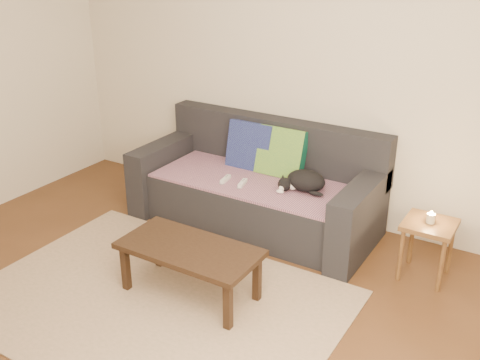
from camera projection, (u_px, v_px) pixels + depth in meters
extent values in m
plane|color=brown|center=(141.00, 314.00, 3.76)|extent=(4.50, 4.50, 0.00)
cube|color=beige|center=(283.00, 67.00, 4.82)|extent=(4.50, 0.04, 2.60)
cube|color=#232328|center=(253.00, 203.00, 4.85)|extent=(1.70, 0.78, 0.42)
cube|color=#232328|center=(276.00, 143.00, 4.99)|extent=(2.10, 0.18, 0.45)
cube|color=#232328|center=(166.00, 172.00, 5.27)|extent=(0.20, 0.90, 0.60)
cube|color=#232328|center=(359.00, 220.00, 4.36)|extent=(0.20, 0.90, 0.60)
cube|color=#4B2A4F|center=(252.00, 181.00, 4.75)|extent=(1.66, 0.74, 0.02)
cube|color=#151456|center=(251.00, 146.00, 4.96)|extent=(0.42, 0.20, 0.43)
cube|color=#0B4B3A|center=(281.00, 152.00, 4.81)|extent=(0.42, 0.23, 0.43)
ellipsoid|color=black|center=(306.00, 181.00, 4.51)|extent=(0.32, 0.24, 0.17)
sphere|color=black|center=(285.00, 184.00, 4.51)|extent=(0.11, 0.11, 0.11)
sphere|color=white|center=(282.00, 188.00, 4.49)|extent=(0.05, 0.05, 0.05)
ellipsoid|color=black|center=(316.00, 194.00, 4.41)|extent=(0.13, 0.04, 0.04)
cube|color=white|center=(226.00, 179.00, 4.72)|extent=(0.06, 0.15, 0.03)
cube|color=white|center=(243.00, 183.00, 4.64)|extent=(0.07, 0.15, 0.03)
cube|color=brown|center=(430.00, 225.00, 4.02)|extent=(0.36, 0.36, 0.04)
cylinder|color=brown|center=(401.00, 255.00, 4.06)|extent=(0.03, 0.03, 0.41)
cylinder|color=brown|center=(441.00, 266.00, 3.92)|extent=(0.03, 0.03, 0.41)
cylinder|color=brown|center=(412.00, 239.00, 4.28)|extent=(0.03, 0.03, 0.41)
cylinder|color=brown|center=(450.00, 249.00, 4.15)|extent=(0.03, 0.03, 0.41)
cylinder|color=beige|center=(431.00, 218.00, 3.99)|extent=(0.06, 0.06, 0.07)
sphere|color=#FFBF59|center=(432.00, 213.00, 3.98)|extent=(0.02, 0.02, 0.02)
cube|color=tan|center=(155.00, 302.00, 3.87)|extent=(2.50, 1.80, 0.01)
cube|color=black|center=(189.00, 249.00, 3.82)|extent=(0.97, 0.49, 0.04)
cube|color=black|center=(126.00, 269.00, 3.95)|extent=(0.05, 0.05, 0.35)
cube|color=black|center=(228.00, 306.00, 3.54)|extent=(0.05, 0.05, 0.35)
cube|color=black|center=(159.00, 246.00, 4.24)|extent=(0.05, 0.05, 0.35)
cube|color=black|center=(257.00, 279.00, 3.83)|extent=(0.05, 0.05, 0.35)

